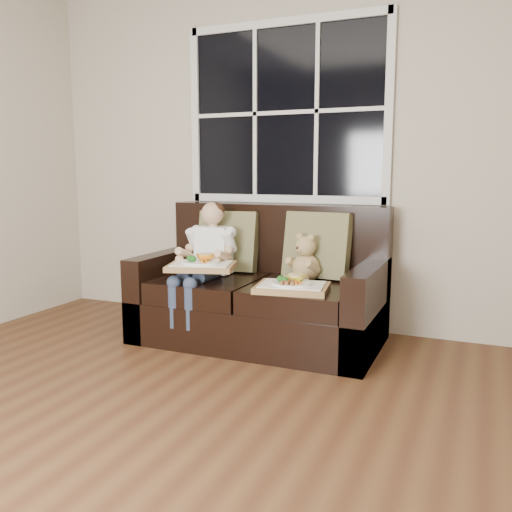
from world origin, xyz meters
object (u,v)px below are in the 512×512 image
at_px(tray_left, 202,265).
at_px(tray_right, 292,286).
at_px(loveseat, 262,297).
at_px(teddy_bear, 305,261).
at_px(child, 207,251).

relative_size(tray_left, tray_right, 1.03).
relative_size(loveseat, tray_left, 3.26).
distance_m(teddy_bear, tray_left, 0.72).
relative_size(loveseat, child, 2.06).
bearing_deg(child, tray_left, -71.75).
bearing_deg(teddy_bear, loveseat, -156.18).
distance_m(child, tray_right, 0.77).
bearing_deg(loveseat, child, -162.99).
xyz_separation_m(teddy_bear, tray_right, (0.02, -0.34, -0.11)).
relative_size(child, tray_right, 1.64).
relative_size(child, tray_left, 1.58).
bearing_deg(child, tray_right, -15.96).
height_order(teddy_bear, tray_left, teddy_bear).
bearing_deg(tray_right, tray_left, 171.59).
height_order(child, tray_left, child).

